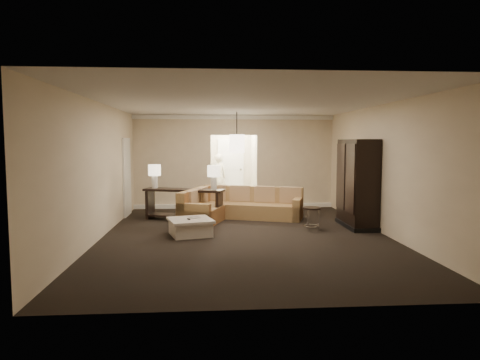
{
  "coord_description": "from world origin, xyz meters",
  "views": [
    {
      "loc": [
        -0.76,
        -8.89,
        1.97
      ],
      "look_at": [
        -0.02,
        1.2,
        1.09
      ],
      "focal_mm": 32.0,
      "sensor_mm": 36.0,
      "label": 1
    }
  ],
  "objects": [
    {
      "name": "side_door",
      "position": [
        -2.97,
        2.8,
        1.05
      ],
      "size": [
        0.05,
        0.9,
        2.1
      ],
      "primitive_type": "cube",
      "color": "white",
      "rests_on": "ground"
    },
    {
      "name": "foyer",
      "position": [
        0.0,
        5.34,
        1.3
      ],
      "size": [
        1.44,
        2.02,
        2.8
      ],
      "color": "white",
      "rests_on": "ground"
    },
    {
      "name": "drink_table",
      "position": [
        1.55,
        0.52,
        0.37
      ],
      "size": [
        0.41,
        0.41,
        0.52
      ],
      "rotation": [
        0.0,
        0.0,
        -0.15
      ],
      "color": "black",
      "rests_on": "ground"
    },
    {
      "name": "ground",
      "position": [
        0.0,
        0.0,
        0.0
      ],
      "size": [
        8.0,
        8.0,
        0.0
      ],
      "primitive_type": "plane",
      "color": "black",
      "rests_on": "ground"
    },
    {
      "name": "wall_right",
      "position": [
        3.0,
        0.0,
        1.4
      ],
      "size": [
        0.04,
        8.0,
        2.8
      ],
      "primitive_type": "cube",
      "color": "beige",
      "rests_on": "ground"
    },
    {
      "name": "coffee_table",
      "position": [
        -1.16,
        0.17,
        0.18
      ],
      "size": [
        1.08,
        1.08,
        0.37
      ],
      "rotation": [
        0.0,
        0.0,
        0.27
      ],
      "color": "silver",
      "rests_on": "ground"
    },
    {
      "name": "wall_front",
      "position": [
        0.0,
        -4.0,
        1.4
      ],
      "size": [
        6.0,
        0.04,
        2.8
      ],
      "primitive_type": "cube",
      "color": "beige",
      "rests_on": "ground"
    },
    {
      "name": "pendant_light",
      "position": [
        0.0,
        2.7,
        1.95
      ],
      "size": [
        0.38,
        0.38,
        1.09
      ],
      "color": "black",
      "rests_on": "ceiling"
    },
    {
      "name": "baseboard",
      "position": [
        0.0,
        3.95,
        0.06
      ],
      "size": [
        6.0,
        0.1,
        0.12
      ],
      "primitive_type": "cube",
      "color": "white",
      "rests_on": "ground"
    },
    {
      "name": "ceiling",
      "position": [
        0.0,
        0.0,
        2.8
      ],
      "size": [
        6.0,
        8.0,
        0.02
      ],
      "primitive_type": "cube",
      "color": "silver",
      "rests_on": "wall_back"
    },
    {
      "name": "wall_left",
      "position": [
        -3.0,
        0.0,
        1.4
      ],
      "size": [
        0.04,
        8.0,
        2.8
      ],
      "primitive_type": "cube",
      "color": "beige",
      "rests_on": "ground"
    },
    {
      "name": "crown_molding",
      "position": [
        0.0,
        3.95,
        2.73
      ],
      "size": [
        6.0,
        0.1,
        0.12
      ],
      "primitive_type": "cube",
      "color": "white",
      "rests_on": "wall_back"
    },
    {
      "name": "table_lamp_right",
      "position": [
        -0.64,
        1.75,
        1.21
      ],
      "size": [
        0.32,
        0.32,
        0.61
      ],
      "color": "white",
      "rests_on": "console_table"
    },
    {
      "name": "console_table",
      "position": [
        -1.4,
        2.0,
        0.48
      ],
      "size": [
        2.11,
        1.08,
        0.8
      ],
      "rotation": [
        0.0,
        0.0,
        -0.31
      ],
      "color": "black",
      "rests_on": "ground"
    },
    {
      "name": "sectional_sofa",
      "position": [
        -0.11,
        2.03,
        0.33
      ],
      "size": [
        3.26,
        2.33,
        0.82
      ],
      "rotation": [
        0.0,
        0.0,
        -0.33
      ],
      "color": "brown",
      "rests_on": "ground"
    },
    {
      "name": "table_lamp_left",
      "position": [
        -2.16,
        2.25,
        1.21
      ],
      "size": [
        0.32,
        0.32,
        0.61
      ],
      "color": "white",
      "rests_on": "console_table"
    },
    {
      "name": "person",
      "position": [
        -0.45,
        5.6,
        0.88
      ],
      "size": [
        0.72,
        0.57,
        1.77
      ],
      "primitive_type": "imported",
      "rotation": [
        0.0,
        0.0,
        3.39
      ],
      "color": "#EEE7C9",
      "rests_on": "ground"
    },
    {
      "name": "armoire",
      "position": [
        2.69,
        0.81,
        0.98
      ],
      "size": [
        0.61,
        1.42,
        2.05
      ],
      "color": "black",
      "rests_on": "ground"
    },
    {
      "name": "wall_back",
      "position": [
        0.0,
        4.0,
        1.4
      ],
      "size": [
        6.0,
        0.04,
        2.8
      ],
      "primitive_type": "cube",
      "color": "beige",
      "rests_on": "ground"
    }
  ]
}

